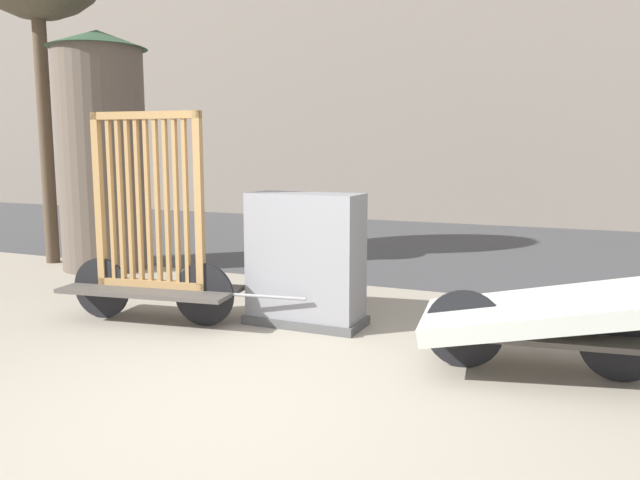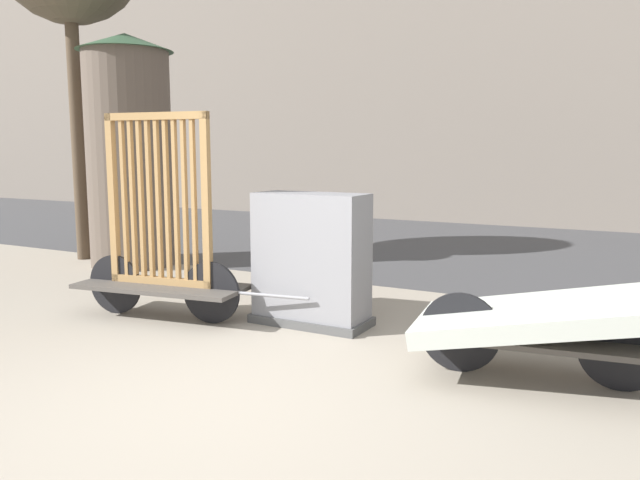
# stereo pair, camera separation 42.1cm
# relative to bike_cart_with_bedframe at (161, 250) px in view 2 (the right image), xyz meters

# --- Properties ---
(ground_plane) EXTENTS (60.00, 60.00, 0.00)m
(ground_plane) POSITION_rel_bike_cart_with_bedframe_xyz_m (1.76, -1.56, -0.68)
(ground_plane) COLOR gray
(road_strip) EXTENTS (56.00, 7.03, 0.01)m
(road_strip) POSITION_rel_bike_cart_with_bedframe_xyz_m (1.76, 5.87, -0.67)
(road_strip) COLOR #424244
(road_strip) RESTS_ON ground_plane
(bike_cart_with_bedframe) EXTENTS (2.41, 0.89, 1.99)m
(bike_cart_with_bedframe) POSITION_rel_bike_cart_with_bedframe_xyz_m (0.00, 0.00, 0.00)
(bike_cart_with_bedframe) COLOR #4C4742
(bike_cart_with_bedframe) RESTS_ON ground_plane
(bike_cart_with_mattress) EXTENTS (2.44, 1.19, 0.70)m
(bike_cart_with_mattress) POSITION_rel_bike_cart_with_bedframe_xyz_m (3.52, -0.00, -0.24)
(bike_cart_with_mattress) COLOR #4C4742
(bike_cart_with_mattress) RESTS_ON ground_plane
(utility_cabinet) EXTENTS (1.11, 0.51, 1.24)m
(utility_cabinet) POSITION_rel_bike_cart_with_bedframe_xyz_m (1.38, 0.51, -0.10)
(utility_cabinet) COLOR #4C4C4C
(utility_cabinet) RESTS_ON ground_plane
(advertising_column) EXTENTS (1.32, 1.32, 3.23)m
(advertising_column) POSITION_rel_bike_cart_with_bedframe_xyz_m (-2.41, 2.01, 0.97)
(advertising_column) COLOR brown
(advertising_column) RESTS_ON ground_plane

